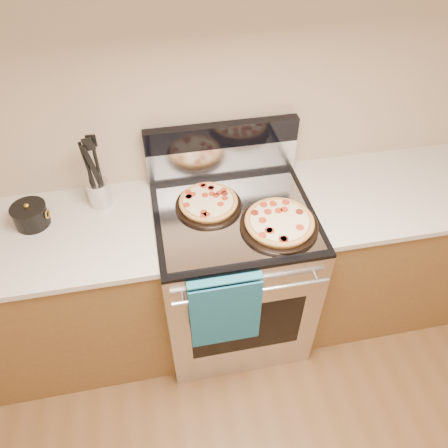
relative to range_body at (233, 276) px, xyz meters
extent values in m
plane|color=tan|center=(0.00, 0.35, 0.90)|extent=(4.00, 0.00, 4.00)
cube|color=#B7B7BC|center=(0.00, 0.00, 0.00)|extent=(0.76, 0.68, 0.90)
cube|color=black|center=(0.00, -0.34, 0.00)|extent=(0.56, 0.01, 0.40)
cube|color=black|center=(0.00, 0.00, 0.46)|extent=(0.76, 0.68, 0.02)
cube|color=silver|center=(0.00, 0.31, 0.56)|extent=(0.76, 0.06, 0.18)
cube|color=black|center=(0.00, 0.31, 0.71)|extent=(0.76, 0.06, 0.12)
cylinder|color=silver|center=(0.00, -0.38, 0.35)|extent=(0.70, 0.03, 0.03)
cube|color=gray|center=(0.00, -0.03, 0.47)|extent=(0.70, 0.55, 0.01)
cube|color=brown|center=(-0.88, 0.03, -0.01)|extent=(1.00, 0.62, 0.88)
cube|color=#B8B1A5|center=(-0.88, 0.03, 0.45)|extent=(1.02, 0.64, 0.03)
cube|color=brown|center=(0.88, 0.03, -0.01)|extent=(1.00, 0.62, 0.88)
cube|color=#B8B1A5|center=(0.88, 0.03, 0.45)|extent=(1.02, 0.64, 0.03)
cylinder|color=silver|center=(-0.62, 0.21, 0.53)|extent=(0.11, 0.11, 0.13)
cylinder|color=black|center=(-0.93, 0.13, 0.51)|extent=(0.19, 0.19, 0.09)
camera|label=1|loc=(-0.34, -1.47, 1.89)|focal=35.00mm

